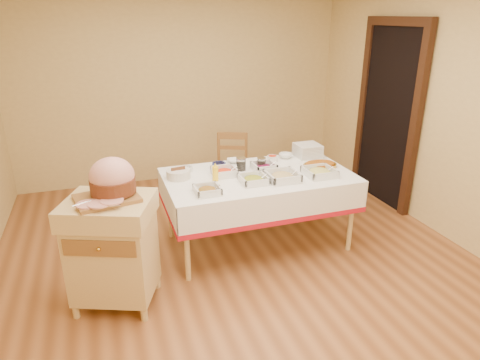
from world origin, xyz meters
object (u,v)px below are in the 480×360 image
at_px(preserve_jar_left, 241,165).
at_px(dining_chair, 231,169).
at_px(ham_on_board, 112,181).
at_px(preserve_jar_right, 261,164).
at_px(bread_basket, 178,174).
at_px(butcher_cart, 113,246).
at_px(plate_stack, 308,150).
at_px(brass_platter, 320,165).
at_px(mustard_bottle, 215,173).
at_px(dining_table, 258,190).

bearing_deg(preserve_jar_left, dining_chair, 78.89).
bearing_deg(ham_on_board, preserve_jar_right, 23.68).
relative_size(preserve_jar_left, bread_basket, 0.57).
height_order(butcher_cart, ham_on_board, ham_on_board).
distance_m(dining_chair, plate_stack, 1.02).
height_order(ham_on_board, brass_platter, ham_on_board).
bearing_deg(ham_on_board, butcher_cart, -141.98).
relative_size(bread_basket, brass_platter, 0.63).
bearing_deg(plate_stack, ham_on_board, -157.71).
bearing_deg(brass_platter, plate_stack, 83.83).
height_order(mustard_bottle, bread_basket, mustard_bottle).
height_order(dining_chair, bread_basket, dining_chair).
distance_m(dining_table, mustard_bottle, 0.50).
bearing_deg(dining_chair, mustard_bottle, -114.87).
height_order(butcher_cart, preserve_jar_left, butcher_cart).
bearing_deg(preserve_jar_right, plate_stack, 18.92).
bearing_deg(bread_basket, butcher_cart, -133.95).
relative_size(butcher_cart, mustard_bottle, 5.23).
relative_size(butcher_cart, preserve_jar_right, 7.75).
bearing_deg(dining_table, dining_chair, 87.26).
xyz_separation_m(preserve_jar_left, bread_basket, (-0.64, -0.02, -0.02)).
xyz_separation_m(butcher_cart, plate_stack, (2.14, 0.90, 0.31)).
bearing_deg(plate_stack, bread_basket, -172.29).
xyz_separation_m(dining_table, plate_stack, (0.71, 0.35, 0.23)).
xyz_separation_m(butcher_cart, ham_on_board, (0.05, 0.04, 0.53)).
relative_size(butcher_cart, preserve_jar_left, 7.09).
height_order(dining_chair, plate_stack, plate_stack).
bearing_deg(mustard_bottle, brass_platter, 1.12).
bearing_deg(brass_platter, mustard_bottle, -178.88).
distance_m(ham_on_board, brass_platter, 2.13).
xyz_separation_m(dining_chair, mustard_bottle, (-0.49, -1.06, 0.38)).
bearing_deg(bread_basket, ham_on_board, -133.41).
height_order(mustard_bottle, brass_platter, mustard_bottle).
height_order(dining_chair, preserve_jar_right, dining_chair).
distance_m(dining_table, brass_platter, 0.70).
distance_m(mustard_bottle, brass_platter, 1.12).
height_order(preserve_jar_right, bread_basket, preserve_jar_right).
height_order(preserve_jar_right, plate_stack, plate_stack).
bearing_deg(ham_on_board, preserve_jar_left, 28.31).
height_order(dining_table, preserve_jar_left, preserve_jar_left).
height_order(dining_table, butcher_cart, butcher_cart).
relative_size(dining_chair, ham_on_board, 1.85).
bearing_deg(bread_basket, plate_stack, 7.71).
relative_size(butcher_cart, brass_platter, 2.55).
distance_m(bread_basket, brass_platter, 1.44).
bearing_deg(mustard_bottle, preserve_jar_right, 17.10).
relative_size(dining_chair, brass_platter, 2.46).
relative_size(dining_chair, preserve_jar_right, 7.47).
height_order(preserve_jar_left, preserve_jar_right, preserve_jar_left).
relative_size(mustard_bottle, plate_stack, 0.69).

